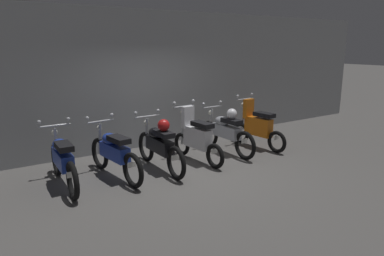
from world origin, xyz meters
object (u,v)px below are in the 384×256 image
at_px(motorbike_slot_4, 226,131).
at_px(motorbike_slot_0, 63,160).
at_px(motorbike_slot_2, 159,144).
at_px(motorbike_slot_1, 114,153).
at_px(motorbike_slot_3, 196,138).
at_px(motorbike_slot_5, 257,126).

bearing_deg(motorbike_slot_4, motorbike_slot_0, 179.93).
bearing_deg(motorbike_slot_4, motorbike_slot_2, -174.51).
bearing_deg(motorbike_slot_1, motorbike_slot_2, -5.50).
relative_size(motorbike_slot_3, motorbike_slot_4, 0.86).
distance_m(motorbike_slot_2, motorbike_slot_3, 0.92).
height_order(motorbike_slot_3, motorbike_slot_4, motorbike_slot_3).
relative_size(motorbike_slot_3, motorbike_slot_5, 1.00).
distance_m(motorbike_slot_1, motorbike_slot_2, 0.93).
relative_size(motorbike_slot_0, motorbike_slot_3, 1.16).
bearing_deg(motorbike_slot_0, motorbike_slot_4, -0.07).
height_order(motorbike_slot_4, motorbike_slot_5, motorbike_slot_5).
bearing_deg(motorbike_slot_5, motorbike_slot_2, -177.90).
bearing_deg(motorbike_slot_3, motorbike_slot_0, 177.01).
relative_size(motorbike_slot_1, motorbike_slot_2, 1.00).
bearing_deg(motorbike_slot_1, motorbike_slot_0, 174.26).
bearing_deg(motorbike_slot_3, motorbike_slot_2, -177.68).
relative_size(motorbike_slot_2, motorbike_slot_4, 1.00).
bearing_deg(motorbike_slot_0, motorbike_slot_3, -2.99).
xyz_separation_m(motorbike_slot_1, motorbike_slot_3, (1.85, -0.05, 0.04)).
bearing_deg(motorbike_slot_2, motorbike_slot_3, 2.32).
xyz_separation_m(motorbike_slot_1, motorbike_slot_5, (3.70, 0.01, 0.04)).
distance_m(motorbike_slot_0, motorbike_slot_2, 1.86).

